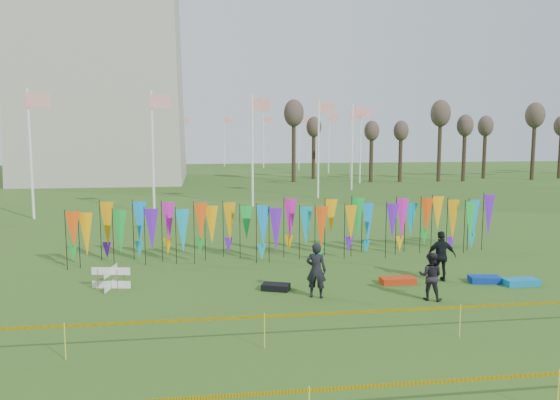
{
  "coord_description": "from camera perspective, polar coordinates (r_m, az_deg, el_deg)",
  "views": [
    {
      "loc": [
        -3.63,
        -15.33,
        5.3
      ],
      "look_at": [
        -0.56,
        6.0,
        2.65
      ],
      "focal_mm": 35.0,
      "sensor_mm": 36.0,
      "label": 1
    }
  ],
  "objects": [
    {
      "name": "ground",
      "position": [
        16.62,
        4.96,
        -11.6
      ],
      "size": [
        160.0,
        160.0,
        0.0
      ],
      "primitive_type": "plane",
      "color": "#2C5618",
      "rests_on": "ground"
    },
    {
      "name": "flagpole_ring",
      "position": [
        64.19,
        -17.58,
        5.53
      ],
      "size": [
        57.4,
        56.16,
        8.0
      ],
      "color": "white",
      "rests_on": "ground"
    },
    {
      "name": "banner_row",
      "position": [
        23.07,
        1.67,
        -2.39
      ],
      "size": [
        18.64,
        0.64,
        2.41
      ],
      "color": "black",
      "rests_on": "ground"
    },
    {
      "name": "caution_tape_near",
      "position": [
        14.05,
        6.44,
        -11.8
      ],
      "size": [
        26.0,
        0.02,
        0.9
      ],
      "color": "#DEB504",
      "rests_on": "ground"
    },
    {
      "name": "caution_tape_far",
      "position": [
        10.54,
        12.17,
        -18.53
      ],
      "size": [
        26.0,
        0.02,
        0.9
      ],
      "color": "#DEB504",
      "rests_on": "ground"
    },
    {
      "name": "tree_line",
      "position": [
        69.22,
        22.97,
        7.18
      ],
      "size": [
        53.92,
        1.92,
        7.84
      ],
      "color": "#3C2D1E",
      "rests_on": "ground"
    },
    {
      "name": "box_kite",
      "position": [
        19.69,
        -17.24,
        -7.78
      ],
      "size": [
        0.68,
        0.68,
        0.76
      ],
      "rotation": [
        0.0,
        0.0,
        -0.18
      ],
      "color": "red",
      "rests_on": "ground"
    },
    {
      "name": "person_left",
      "position": [
        17.77,
        3.8,
        -7.33
      ],
      "size": [
        0.79,
        0.69,
        1.8
      ],
      "primitive_type": "imported",
      "rotation": [
        0.0,
        0.0,
        2.76
      ],
      "color": "black",
      "rests_on": "ground"
    },
    {
      "name": "person_mid",
      "position": [
        18.16,
        15.46,
        -7.67
      ],
      "size": [
        0.88,
        0.77,
        1.55
      ],
      "primitive_type": "imported",
      "rotation": [
        0.0,
        0.0,
        2.63
      ],
      "color": "black",
      "rests_on": "ground"
    },
    {
      "name": "person_right",
      "position": [
        20.48,
        16.48,
        -5.65
      ],
      "size": [
        1.12,
        0.71,
        1.82
      ],
      "primitive_type": "imported",
      "rotation": [
        0.0,
        0.0,
        3.04
      ],
      "color": "black",
      "rests_on": "ground"
    },
    {
      "name": "kite_bag_blue",
      "position": [
        20.95,
        20.61,
        -7.78
      ],
      "size": [
        1.15,
        0.73,
        0.23
      ],
      "primitive_type": "cube",
      "rotation": [
        0.0,
        0.0,
        -0.16
      ],
      "color": "#09309E",
      "rests_on": "ground"
    },
    {
      "name": "kite_bag_red",
      "position": [
        19.95,
        12.2,
        -8.22
      ],
      "size": [
        1.22,
        0.57,
        0.22
      ],
      "primitive_type": "cube",
      "rotation": [
        0.0,
        0.0,
        0.01
      ],
      "color": "red",
      "rests_on": "ground"
    },
    {
      "name": "kite_bag_black",
      "position": [
        18.74,
        -0.44,
        -9.07
      ],
      "size": [
        1.05,
        0.82,
        0.21
      ],
      "primitive_type": "cube",
      "rotation": [
        0.0,
        0.0,
        -0.36
      ],
      "color": "black",
      "rests_on": "ground"
    },
    {
      "name": "kite_bag_teal",
      "position": [
        21.06,
        23.86,
        -7.85
      ],
      "size": [
        1.2,
        0.59,
        0.23
      ],
      "primitive_type": "cube",
      "rotation": [
        0.0,
        0.0,
        0.01
      ],
      "color": "#0C7AB5",
      "rests_on": "ground"
    }
  ]
}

